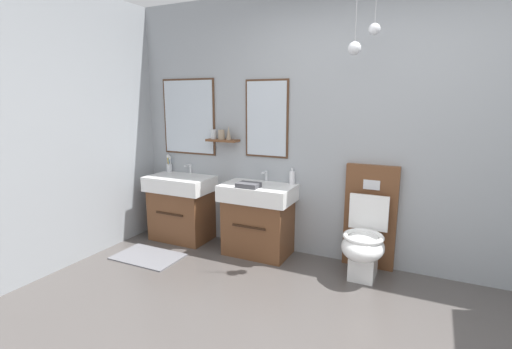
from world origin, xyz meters
The scene contains 11 objects.
wall_back centered at (-0.02, 1.74, 1.32)m, with size 5.49×0.55×2.63m.
wall_left centered at (-2.69, 0.00, 1.31)m, with size 0.12×3.61×2.63m, color #999EA3.
bath_mat centered at (-2.07, 0.88, 0.01)m, with size 0.68×0.44×0.01m, color slate.
vanity_sink_left centered at (-2.07, 1.48, 0.39)m, with size 0.74×0.49×0.74m.
tap_on_left_sink centered at (-2.07, 1.66, 0.81)m, with size 0.03×0.13×0.11m.
vanity_sink_right centered at (-1.09, 1.48, 0.39)m, with size 0.74×0.49×0.74m.
tap_on_right_sink centered at (-1.09, 1.66, 0.81)m, with size 0.03×0.13×0.11m.
toilet centered at (0.00, 1.48, 0.38)m, with size 0.48×0.62×1.00m.
toothbrush_cup centered at (-2.36, 1.64, 0.80)m, with size 0.07×0.07×0.21m.
soap_dispenser centered at (-0.79, 1.65, 0.81)m, with size 0.06×0.06×0.17m.
folded_hand_towel centered at (-1.13, 1.33, 0.76)m, with size 0.22×0.16×0.04m, color #47474C.
Camera 1 is at (0.48, -1.85, 1.59)m, focal length 26.01 mm.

